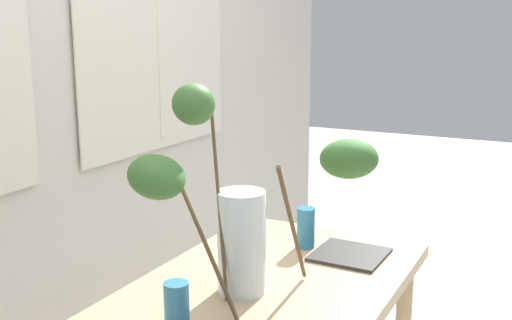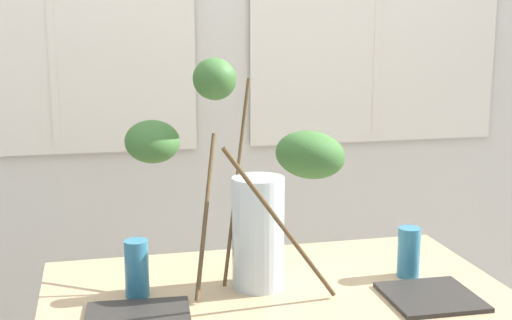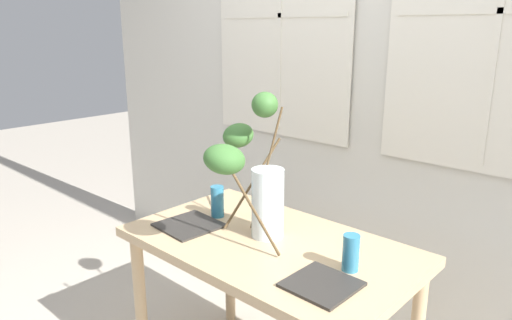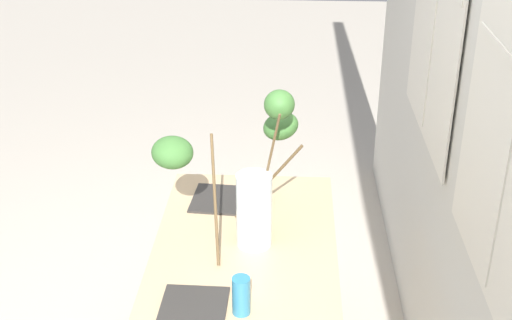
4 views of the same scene
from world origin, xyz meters
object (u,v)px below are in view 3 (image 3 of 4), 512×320
Objects in this scene: vase_with_branches at (255,176)px; drinking_glass_blue_right at (351,253)px; dining_table at (269,262)px; plate_square_right at (322,284)px; drinking_glass_blue_left at (217,201)px; plate_square_left at (189,225)px.

vase_with_branches reaches higher than drinking_glass_blue_right.
dining_table is 5.36× the size of plate_square_right.
drinking_glass_blue_left is 0.18m from plate_square_left.
plate_square_right is at bearing -18.73° from vase_with_branches.
plate_square_left is (-0.01, -0.16, -0.07)m from drinking_glass_blue_left.
drinking_glass_blue_left is 0.60× the size of plate_square_left.
dining_table is at bearing 18.87° from plate_square_left.
plate_square_right is (0.72, -0.19, -0.07)m from drinking_glass_blue_left.
plate_square_right is at bearing -14.48° from drinking_glass_blue_left.
dining_table is 8.68× the size of drinking_glass_blue_right.
vase_with_branches is 2.74× the size of plate_square_right.
drinking_glass_blue_right is 0.62× the size of plate_square_right.
plate_square_left is at bearing -161.13° from dining_table.
drinking_glass_blue_right is (0.46, 0.01, -0.20)m from vase_with_branches.
plate_square_left is at bearing -154.96° from vase_with_branches.
drinking_glass_blue_right is at bearing 85.75° from plate_square_right.
dining_table is 0.41m from drinking_glass_blue_right.
drinking_glass_blue_left is 0.66× the size of plate_square_right.
plate_square_right is at bearing -94.25° from drinking_glass_blue_right.
drinking_glass_blue_left is at bearing 178.11° from drinking_glass_blue_right.
plate_square_left is 0.73m from plate_square_right.
dining_table is 1.96× the size of vase_with_branches.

